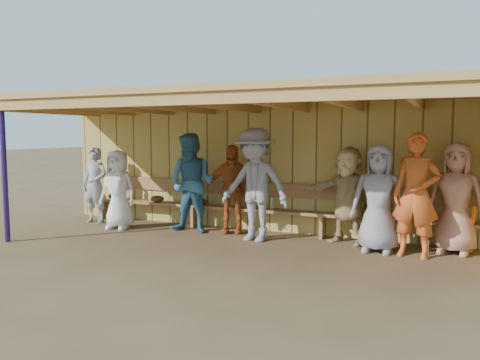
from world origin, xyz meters
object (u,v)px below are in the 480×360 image
Objects in this scene: player_b at (118,190)px; player_extra at (378,198)px; player_c at (192,183)px; bench at (256,204)px; player_f at (347,195)px; player_g at (416,195)px; player_a at (95,185)px; player_d at (231,189)px; player_h at (456,198)px; player_e at (255,185)px.

player_b is 0.91× the size of player_extra.
player_c is 0.25× the size of bench.
player_c is 2.86m from player_f.
player_g is at bearing -6.07° from player_f.
player_d reaches higher than player_a.
player_a is 3.46m from bench.
player_f is at bearing -169.64° from player_h.
player_g reaches higher than player_d.
player_h reaches higher than player_extra.
player_extra is 0.22× the size of bench.
player_c is 1.13× the size of player_d.
player_b is at bearing -177.02° from player_extra.
player_e reaches higher than player_c.
player_e is at bearing -51.63° from player_d.
player_h reaches higher than player_b.
player_extra is (3.39, -0.13, -0.09)m from player_c.
player_d is 0.22× the size of bench.
player_g reaches higher than player_a.
player_h is 0.23× the size of bench.
player_h is (4.49, 0.25, -0.07)m from player_c.
bench is at bearing 3.88° from player_a.
player_g is 0.57m from player_extra.
player_h is at bearing -5.11° from bench.
player_c is 1.08× the size of player_h.
player_d is at bearing -140.99° from bench.
bench is (-1.77, 0.31, -0.30)m from player_f.
bench is (2.56, 0.83, -0.24)m from player_b.
player_h is 3.45m from bench.
player_g reaches higher than player_extra.
player_f is 0.97× the size of player_extra.
player_a is 3.69m from player_e.
player_f is (4.33, 0.53, 0.06)m from player_b.
player_extra reaches higher than player_f.
player_e is 2.60m from player_g.
player_f is 1.20m from player_g.
player_d reaches higher than player_b.
bench is (-3.42, 0.31, -0.33)m from player_h.
player_extra is at bearing -6.24° from player_a.
player_f reaches higher than player_a.
player_d is at bearing -169.64° from player_h.
player_h is (0.55, 0.48, -0.08)m from player_g.
player_extra is (2.05, 0.03, -0.13)m from player_e.
player_b is 6.00m from player_h.
bench is at bearing 174.74° from player_g.
player_c is 0.75m from player_d.
player_f is at bearing 146.84° from player_extra.
player_b reaches higher than bench.
player_b is 2.84m from player_e.
player_b is at bearing -164.61° from player_h.
player_h is (6.83, 0.19, 0.07)m from player_a.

